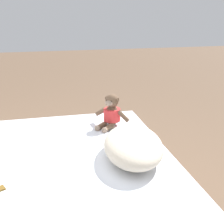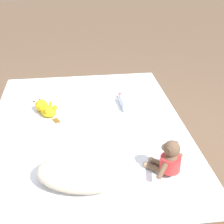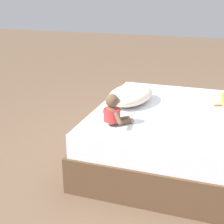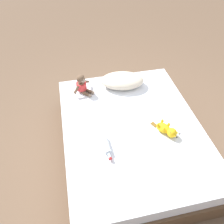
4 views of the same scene
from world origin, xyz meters
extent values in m
plane|color=brown|center=(0.00, 0.00, 0.00)|extent=(16.00, 16.00, 0.00)
cube|color=brown|center=(0.00, 0.00, 0.14)|extent=(1.48, 1.87, 0.27)
cube|color=white|center=(0.00, 0.00, 0.36)|extent=(1.44, 1.81, 0.18)
ellipsoid|color=beige|center=(0.06, 0.67, 0.53)|extent=(0.58, 0.42, 0.15)
ellipsoid|color=brown|center=(-0.45, 0.67, 0.52)|extent=(0.15, 0.15, 0.15)
cylinder|color=red|center=(-0.45, 0.67, 0.53)|extent=(0.17, 0.17, 0.09)
sphere|color=brown|center=(-0.45, 0.67, 0.64)|extent=(0.10, 0.10, 0.10)
ellipsoid|color=gray|center=(-0.42, 0.64, 0.63)|extent=(0.08, 0.08, 0.04)
sphere|color=black|center=(-0.41, 0.66, 0.64)|extent=(0.01, 0.01, 0.01)
sphere|color=black|center=(-0.43, 0.63, 0.64)|extent=(0.01, 0.01, 0.01)
cylinder|color=brown|center=(-0.42, 0.70, 0.65)|extent=(0.03, 0.03, 0.03)
cylinder|color=brown|center=(-0.48, 0.64, 0.65)|extent=(0.03, 0.03, 0.03)
cylinder|color=brown|center=(-0.38, 0.74, 0.53)|extent=(0.09, 0.09, 0.08)
cylinder|color=brown|center=(-0.52, 0.60, 0.53)|extent=(0.09, 0.09, 0.08)
cylinder|color=brown|center=(-0.36, 0.62, 0.47)|extent=(0.10, 0.10, 0.04)
cylinder|color=brown|center=(-0.40, 0.58, 0.47)|extent=(0.10, 0.10, 0.04)
sphere|color=gray|center=(-0.33, 0.59, 0.47)|extent=(0.04, 0.04, 0.04)
sphere|color=gray|center=(-0.37, 0.55, 0.47)|extent=(0.04, 0.04, 0.04)
ellipsoid|color=yellow|center=(0.30, -0.07, 0.53)|extent=(0.04, 0.04, 0.05)
cube|color=brown|center=(0.23, -0.04, 0.45)|extent=(0.07, 0.08, 0.01)
camera|label=1|loc=(1.50, 0.22, 1.26)|focal=47.00mm
camera|label=2|loc=(0.08, 2.11, 1.71)|focal=51.63mm
camera|label=3|loc=(-2.52, -0.04, 1.37)|focal=52.47mm
camera|label=4|loc=(-0.53, -1.46, 2.24)|focal=35.66mm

